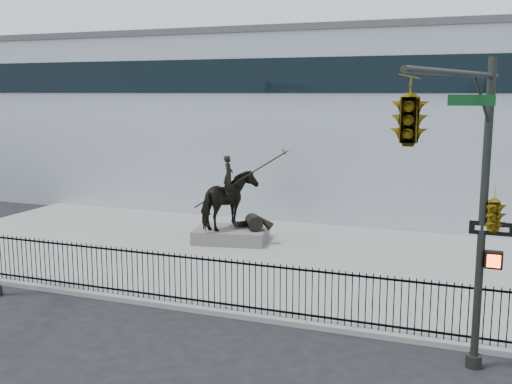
% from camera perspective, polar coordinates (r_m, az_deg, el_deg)
% --- Properties ---
extents(ground, '(120.00, 120.00, 0.00)m').
position_cam_1_polar(ground, '(16.52, -5.75, -12.81)').
color(ground, black).
rests_on(ground, ground).
extents(plaza, '(30.00, 12.00, 0.15)m').
position_cam_1_polar(plaza, '(22.63, 2.17, -6.35)').
color(plaza, gray).
rests_on(plaza, ground).
extents(building, '(44.00, 14.00, 9.00)m').
position_cam_1_polar(building, '(34.39, 9.15, 6.47)').
color(building, '#B3B9C3').
rests_on(building, ground).
extents(picket_fence, '(22.10, 0.10, 1.50)m').
position_cam_1_polar(picket_fence, '(17.26, -3.94, -8.59)').
color(picket_fence, black).
rests_on(picket_fence, plaza).
extents(statue_plinth, '(3.25, 2.53, 0.55)m').
position_cam_1_polar(statue_plinth, '(24.78, -2.39, -4.11)').
color(statue_plinth, '#5A5852').
rests_on(statue_plinth, plaza).
extents(equestrian_statue, '(3.69, 2.65, 3.18)m').
position_cam_1_polar(equestrian_statue, '(24.48, -2.29, -0.87)').
color(equestrian_statue, black).
rests_on(equestrian_statue, statue_plinth).
extents(traffic_signal_right, '(2.17, 6.86, 7.00)m').
position_cam_1_polar(traffic_signal_right, '(11.75, 18.54, 2.12)').
color(traffic_signal_right, '#252823').
rests_on(traffic_signal_right, ground).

